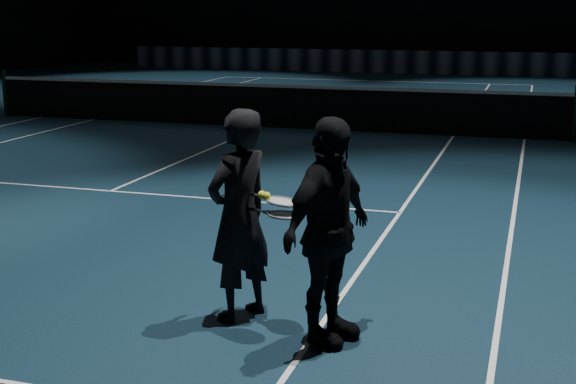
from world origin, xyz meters
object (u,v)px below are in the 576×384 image
Objects in this scene: racket_lower at (285,215)px; racket_upper at (282,202)px; player_b at (328,232)px; tennis_balls at (265,193)px; player_a at (239,216)px.

racket_upper reaches higher than racket_lower.
tennis_balls is at bearing 92.23° from player_b.
player_b is 2.58× the size of racket_upper.
tennis_balls is (0.25, -0.07, 0.22)m from player_a.
racket_upper is 5.67× the size of tennis_balls.
racket_upper is at bearing -3.58° from tennis_balls.
player_a reaches higher than racket_lower.
tennis_balls is at bearing -170.43° from racket_upper.
player_b reaches higher than racket_upper.
racket_lower is at bearing 97.89° from player_a.
player_b is (0.81, -0.25, 0.00)m from player_a.
player_a is 14.62× the size of tennis_balls.
player_a is 0.46m from racket_lower.
racket_upper is (-0.04, 0.05, 0.09)m from racket_lower.
racket_lower is at bearing 92.71° from player_b.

